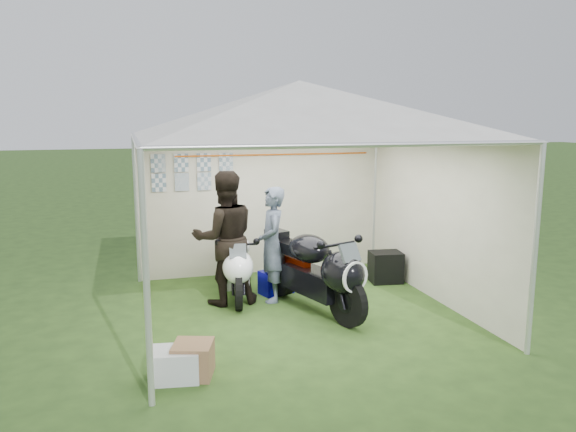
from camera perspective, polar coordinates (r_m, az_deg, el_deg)
The scene contains 10 objects.
ground at distance 7.59m, azimuth 1.09°, elevation -9.61°, with size 80.00×80.00×0.00m, color #284318.
canopy_tent at distance 7.18m, azimuth 1.08°, elevation 10.21°, with size 5.66×5.66×3.00m.
motorcycle_white at distance 8.04m, azimuth -5.24°, elevation -4.76°, with size 0.58×1.83×0.91m.
motorcycle_black at distance 7.38m, azimuth 2.94°, elevation -5.43°, with size 0.96×2.06×1.05m.
paddock_stand at distance 8.26m, azimuth -1.22°, elevation -6.71°, with size 0.46×0.29×0.35m, color #0C09C4.
person_dark_jacket at distance 7.71m, azimuth -6.44°, elevation -2.24°, with size 0.90×0.70×1.84m, color black.
person_blue_jacket at distance 7.81m, azimuth -1.62°, elevation -2.90°, with size 0.59×0.39×1.61m, color slate.
equipment_box at distance 8.93m, azimuth 9.88°, elevation -5.12°, with size 0.48×0.38×0.48m, color black.
crate_0 at distance 5.82m, azimuth -11.38°, elevation -14.56°, with size 0.46×0.36×0.31m, color silver.
crate_1 at distance 5.85m, azimuth -9.62°, elevation -14.18°, with size 0.38×0.38×0.34m, color brown.
Camera 1 is at (-2.12, -6.83, 2.57)m, focal length 35.00 mm.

